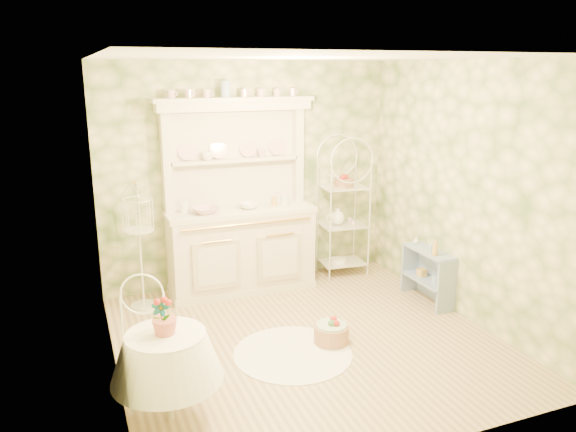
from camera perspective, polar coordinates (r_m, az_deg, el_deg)
name	(u,v)px	position (r m, az deg, el deg)	size (l,w,h in m)	color
floor	(307,340)	(5.69, 1.90, -12.49)	(3.60, 3.60, 0.00)	tan
ceiling	(309,57)	(5.06, 2.17, 15.83)	(3.60, 3.60, 0.00)	white
wall_left	(105,227)	(4.81, -18.06, -1.10)	(3.60, 3.60, 0.00)	beige
wall_right	(466,193)	(6.14, 17.61, 2.27)	(3.60, 3.60, 0.00)	beige
wall_back	(249,175)	(6.86, -4.01, 4.18)	(3.60, 3.60, 0.00)	beige
wall_front	(420,270)	(3.71, 13.27, -5.41)	(3.60, 3.60, 0.00)	beige
kitchen_dresser	(240,197)	(6.59, -4.89, 1.89)	(1.87, 0.61, 2.29)	#EEE3CE
bakers_rack	(343,208)	(7.20, 5.63, 0.81)	(0.55, 0.39, 1.76)	white
side_shelf	(428,275)	(6.65, 14.04, -5.85)	(0.27, 0.74, 0.63)	#849AC0
round_table	(168,379)	(4.49, -12.10, -15.89)	(0.62, 0.62, 0.68)	white
cafe_chair	(148,344)	(4.68, -14.05, -12.52)	(0.45, 0.45, 0.99)	white
birdcage_stand	(140,250)	(6.35, -14.78, -3.33)	(0.32, 0.32, 1.37)	white
floor_basket	(331,333)	(5.60, 4.42, -11.72)	(0.34, 0.34, 0.22)	#AD7B5A
lace_rug	(293,353)	(5.44, 0.49, -13.77)	(1.13, 1.13, 0.01)	white
bowl_floral	(205,213)	(6.45, -8.41, 0.35)	(0.31, 0.31, 0.07)	white
bowl_white	(249,208)	(6.62, -3.98, 0.84)	(0.23, 0.23, 0.07)	white
cup_left	(207,158)	(6.57, -8.19, 5.89)	(0.13, 0.13, 0.10)	white
cup_right	(262,155)	(6.75, -2.68, 6.26)	(0.10, 0.10, 0.09)	white
potted_geranium	(161,318)	(4.24, -12.74, -10.03)	(0.14, 0.10, 0.27)	#3F7238
bottle_amber	(435,250)	(6.37, 14.70, -3.33)	(0.07, 0.07, 0.18)	gold
bottle_blue	(432,248)	(6.51, 14.40, -3.16)	(0.04, 0.04, 0.10)	#8DAFCC
bottle_glass	(416,241)	(6.74, 12.88, -2.51)	(0.07, 0.07, 0.09)	silver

